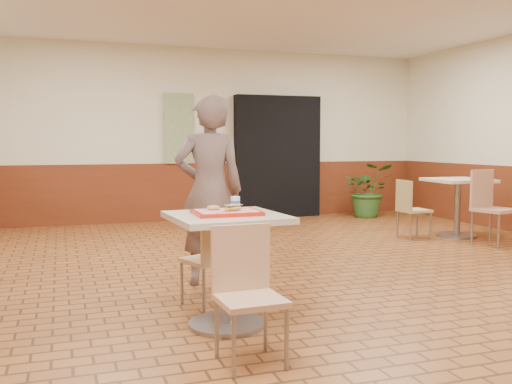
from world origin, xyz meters
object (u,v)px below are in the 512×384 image
object	(u,v)px
chair_main_back	(213,253)
customer	(209,190)
chair_second_left	(410,206)
potted_plant	(369,190)
ring_donut	(213,208)
serving_tray	(227,212)
second_table	(458,198)
chair_main_front	(247,286)
chair_second_front	(490,203)
paper_cup	(235,202)
main_table	(227,251)
long_john_donut	(233,208)

from	to	relation	value
chair_main_back	customer	xyz separation A→B (m)	(0.17, 0.77, 0.46)
chair_second_left	potted_plant	distance (m)	2.30
ring_donut	chair_main_back	bearing A→B (deg)	76.15
serving_tray	second_table	xyz separation A→B (m)	(4.28, 2.81, -0.29)
chair_main_front	chair_main_back	world-z (taller)	chair_main_front
chair_main_front	chair_second_front	bearing A→B (deg)	30.86
chair_main_front	ring_donut	bearing A→B (deg)	89.11
ring_donut	paper_cup	distance (m)	0.19
second_table	potted_plant	bearing A→B (deg)	92.66
main_table	chair_main_back	world-z (taller)	main_table
chair_main_front	chair_main_back	xyz separation A→B (m)	(0.10, 1.20, -0.02)
customer	paper_cup	size ratio (longest dim) A/B	20.44
chair_main_front	ring_donut	size ratio (longest dim) A/B	8.76
chair_main_front	customer	world-z (taller)	customer
chair_main_back	long_john_donut	distance (m)	0.72
chair_main_back	customer	world-z (taller)	customer
main_table	chair_main_back	bearing A→B (deg)	86.62
ring_donut	chair_second_front	xyz separation A→B (m)	(4.34, 2.08, -0.33)
main_table	customer	size ratio (longest dim) A/B	0.46
second_table	paper_cup	bearing A→B (deg)	-147.07
customer	chair_main_front	bearing A→B (deg)	89.60
chair_main_front	chair_second_front	distance (m)	5.16
main_table	ring_donut	distance (m)	0.33
main_table	ring_donut	world-z (taller)	ring_donut
chair_main_back	paper_cup	world-z (taller)	paper_cup
customer	chair_second_left	size ratio (longest dim) A/B	2.18
chair_main_back	potted_plant	xyz separation A→B (m)	(4.14, 4.62, 0.04)
serving_tray	second_table	size ratio (longest dim) A/B	0.56
customer	paper_cup	distance (m)	1.19
long_john_donut	potted_plant	size ratio (longest dim) A/B	0.17
chair_second_front	potted_plant	bearing A→B (deg)	77.68
serving_tray	long_john_donut	world-z (taller)	long_john_donut
customer	chair_second_front	distance (m)	4.16
chair_main_back	chair_second_front	xyz separation A→B (m)	(4.23, 1.62, 0.11)
potted_plant	long_john_donut	bearing A→B (deg)	-128.56
main_table	chair_second_front	xyz separation A→B (m)	(4.26, 2.14, -0.01)
main_table	paper_cup	bearing A→B (deg)	46.32
serving_tray	chair_second_front	bearing A→B (deg)	26.69
customer	long_john_donut	world-z (taller)	customer
chair_second_front	potted_plant	distance (m)	3.00
chair_main_front	long_john_donut	bearing A→B (deg)	78.67
customer	ring_donut	world-z (taller)	customer
paper_cup	potted_plant	xyz separation A→B (m)	(4.07, 5.04, -0.42)
ring_donut	second_table	bearing A→B (deg)	32.21
paper_cup	second_table	xyz separation A→B (m)	(4.18, 2.71, -0.35)
chair_main_front	chair_second_left	world-z (taller)	chair_main_front
second_table	potted_plant	distance (m)	2.33
paper_cup	potted_plant	world-z (taller)	potted_plant
serving_tray	chair_second_front	size ratio (longest dim) A/B	0.47
long_john_donut	chair_second_left	bearing A→B (deg)	40.20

